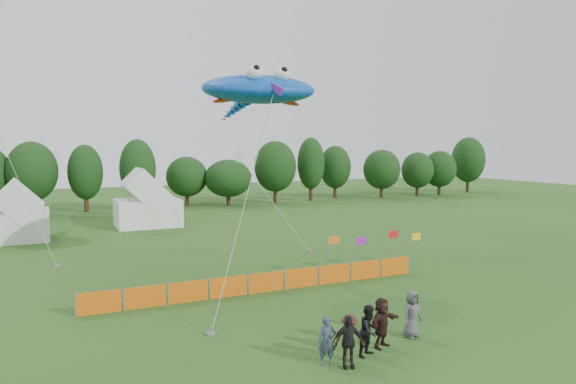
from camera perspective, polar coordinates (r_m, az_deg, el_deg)
name	(u,v)px	position (r m, az deg, el deg)	size (l,w,h in m)	color
ground	(356,342)	(20.37, 7.51, -16.16)	(160.00, 160.00, 0.00)	#234C16
treeline	(159,173)	(62.09, -14.13, 2.06)	(104.57, 8.78, 8.36)	#382314
tent_left	(19,216)	(45.12, -27.71, -2.37)	(4.35, 4.35, 3.83)	silver
tent_right	(148,204)	(48.84, -15.34, -1.31)	(5.71, 4.57, 4.03)	white
barrier_fence	(266,282)	(26.39, -2.44, -9.98)	(17.90, 0.06, 1.00)	#D65A0B
flag_row	(374,246)	(31.10, 9.51, -5.92)	(6.73, 0.46, 2.30)	gray
spectator_a	(327,341)	(18.02, 4.36, -16.20)	(0.61, 0.40, 1.67)	#313C52
spectator_b	(369,330)	(18.92, 9.04, -14.95)	(0.88, 0.69, 1.81)	black
spectator_c	(349,338)	(18.38, 6.83, -15.81)	(1.07, 0.61, 1.65)	#391B17
spectator_d	(348,342)	(17.90, 6.67, -16.18)	(1.04, 0.43, 1.78)	black
spectator_e	(412,314)	(20.92, 13.59, -13.02)	(0.89, 0.58, 1.83)	#4A4A4F
spectator_f	(382,323)	(19.68, 10.40, -14.09)	(1.72, 0.55, 1.86)	black
stingray_kite	(256,91)	(29.24, -3.53, 11.18)	(8.88, 16.17, 11.62)	blue
small_kite_white	(259,184)	(40.41, -3.26, 0.95)	(2.55, 9.84, 7.07)	white
small_kite_dark	(4,148)	(40.42, -28.99, 4.32)	(5.61, 11.38, 12.96)	black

